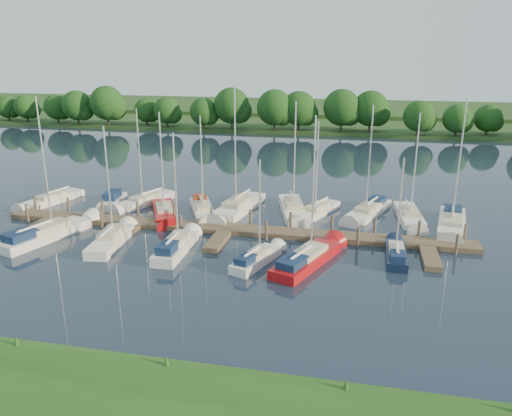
% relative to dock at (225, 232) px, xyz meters
% --- Properties ---
extents(ground, '(260.00, 260.00, 0.00)m').
position_rel_dock_xyz_m(ground, '(0.00, -7.31, -0.20)').
color(ground, '#17232F').
rests_on(ground, ground).
extents(dock, '(40.00, 6.00, 0.40)m').
position_rel_dock_xyz_m(dock, '(0.00, 0.00, 0.00)').
color(dock, '#4C3F2A').
rests_on(dock, ground).
extents(mooring_pilings, '(38.24, 2.84, 2.00)m').
position_rel_dock_xyz_m(mooring_pilings, '(0.00, 1.13, 0.40)').
color(mooring_pilings, '#473D33').
rests_on(mooring_pilings, ground).
extents(far_shore, '(180.00, 30.00, 0.60)m').
position_rel_dock_xyz_m(far_shore, '(0.00, 67.69, 0.10)').
color(far_shore, '#22461B').
rests_on(far_shore, ground).
extents(distant_hill, '(220.00, 40.00, 1.40)m').
position_rel_dock_xyz_m(distant_hill, '(0.00, 92.69, 0.50)').
color(distant_hill, '#314D22').
rests_on(distant_hill, ground).
extents(treeline, '(145.86, 10.15, 8.10)m').
position_rel_dock_xyz_m(treeline, '(1.52, 54.77, 3.85)').
color(treeline, '#38281C').
rests_on(treeline, ground).
extents(sailboat_n_0, '(3.38, 7.63, 9.61)m').
position_rel_dock_xyz_m(sailboat_n_0, '(-19.39, 4.92, 0.07)').
color(sailboat_n_0, white).
rests_on(sailboat_n_0, ground).
extents(motorboat, '(2.22, 5.36, 1.54)m').
position_rel_dock_xyz_m(motorboat, '(-13.20, 5.81, 0.13)').
color(motorboat, white).
rests_on(motorboat, ground).
extents(sailboat_n_2, '(4.16, 7.59, 9.74)m').
position_rel_dock_xyz_m(sailboat_n_2, '(-10.08, 6.48, 0.07)').
color(sailboat_n_2, white).
rests_on(sailboat_n_2, ground).
extents(sailboat_n_3, '(4.62, 7.53, 9.86)m').
position_rel_dock_xyz_m(sailboat_n_3, '(-6.67, 3.34, 0.07)').
color(sailboat_n_3, '#A90F12').
rests_on(sailboat_n_3, ground).
extents(sailboat_n_4, '(4.28, 7.24, 9.45)m').
position_rel_dock_xyz_m(sailboat_n_4, '(-3.52, 4.90, 0.11)').
color(sailboat_n_4, white).
rests_on(sailboat_n_4, ground).
extents(sailboat_n_5, '(3.56, 9.62, 12.17)m').
position_rel_dock_xyz_m(sailboat_n_5, '(-0.46, 5.98, 0.08)').
color(sailboat_n_5, white).
rests_on(sailboat_n_5, ground).
extents(sailboat_n_6, '(3.72, 8.43, 10.83)m').
position_rel_dock_xyz_m(sailboat_n_6, '(4.75, 6.62, 0.09)').
color(sailboat_n_6, white).
rests_on(sailboat_n_6, ground).
extents(sailboat_n_7, '(3.81, 6.89, 8.99)m').
position_rel_dock_xyz_m(sailboat_n_7, '(6.92, 6.68, 0.07)').
color(sailboat_n_7, white).
rests_on(sailboat_n_7, ground).
extents(sailboat_n_8, '(4.31, 8.19, 10.38)m').
position_rel_dock_xyz_m(sailboat_n_8, '(11.55, 7.69, 0.11)').
color(sailboat_n_8, white).
rests_on(sailboat_n_8, ground).
extents(sailboat_n_9, '(2.44, 7.84, 9.91)m').
position_rel_dock_xyz_m(sailboat_n_9, '(15.25, 6.89, 0.07)').
color(sailboat_n_9, white).
rests_on(sailboat_n_9, ground).
extents(sailboat_n_10, '(3.38, 9.13, 11.34)m').
position_rel_dock_xyz_m(sailboat_n_10, '(18.60, 5.54, 0.11)').
color(sailboat_n_10, white).
rests_on(sailboat_n_10, ground).
extents(sailboat_s_0, '(4.34, 9.19, 11.68)m').
position_rel_dock_xyz_m(sailboat_s_0, '(-13.72, -3.94, 0.13)').
color(sailboat_s_0, white).
rests_on(sailboat_s_0, ground).
extents(sailboat_s_1, '(2.48, 7.44, 9.69)m').
position_rel_dock_xyz_m(sailboat_s_1, '(-8.02, -4.11, 0.09)').
color(sailboat_s_1, white).
rests_on(sailboat_s_1, ground).
extents(sailboat_s_2, '(1.80, 7.10, 9.39)m').
position_rel_dock_xyz_m(sailboat_s_2, '(-2.51, -4.56, 0.15)').
color(sailboat_s_2, white).
rests_on(sailboat_s_2, ground).
extents(sailboat_s_3, '(2.94, 5.98, 7.83)m').
position_rel_dock_xyz_m(sailboat_s_3, '(3.86, -5.38, 0.12)').
color(sailboat_s_3, white).
rests_on(sailboat_s_3, ground).
extents(sailboat_s_4, '(4.50, 8.45, 10.81)m').
position_rel_dock_xyz_m(sailboat_s_4, '(7.42, -4.62, 0.12)').
color(sailboat_s_4, '#A90F12').
rests_on(sailboat_s_4, ground).
extents(sailboat_s_5, '(1.44, 5.91, 7.70)m').
position_rel_dock_xyz_m(sailboat_s_5, '(13.58, -2.31, 0.11)').
color(sailboat_s_5, '#0F1B33').
rests_on(sailboat_s_5, ground).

